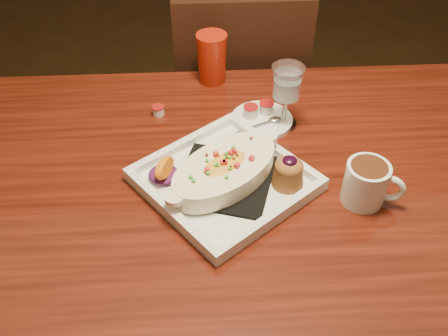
{
  "coord_description": "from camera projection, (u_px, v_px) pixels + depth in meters",
  "views": [
    {
      "loc": [
        -0.13,
        -0.78,
        1.5
      ],
      "look_at": [
        -0.08,
        0.02,
        0.77
      ],
      "focal_mm": 40.0,
      "sensor_mm": 36.0,
      "label": 1
    }
  ],
  "objects": [
    {
      "name": "goblet",
      "position": [
        287.0,
        86.0,
        1.15
      ],
      "size": [
        0.08,
        0.08,
        0.16
      ],
      "color": "silver",
      "rests_on": "table"
    },
    {
      "name": "coffee_mug",
      "position": [
        367.0,
        182.0,
        1.01
      ],
      "size": [
        0.12,
        0.09,
        0.09
      ],
      "rotation": [
        0.0,
        0.0,
        -0.38
      ],
      "color": "white",
      "rests_on": "table"
    },
    {
      "name": "table",
      "position": [
        260.0,
        209.0,
        1.15
      ],
      "size": [
        1.5,
        0.9,
        0.75
      ],
      "color": "maroon",
      "rests_on": "floor"
    },
    {
      "name": "saucer",
      "position": [
        261.0,
        118.0,
        1.23
      ],
      "size": [
        0.15,
        0.15,
        0.1
      ],
      "color": "white",
      "rests_on": "table"
    },
    {
      "name": "plate",
      "position": [
        228.0,
        174.0,
        1.05
      ],
      "size": [
        0.44,
        0.44,
        0.08
      ],
      "rotation": [
        0.0,
        0.0,
        0.66
      ],
      "color": "white",
      "rests_on": "table"
    },
    {
      "name": "chair_far",
      "position": [
        238.0,
        104.0,
        1.71
      ],
      "size": [
        0.42,
        0.42,
        0.93
      ],
      "rotation": [
        0.0,
        0.0,
        3.14
      ],
      "color": "black",
      "rests_on": "floor"
    },
    {
      "name": "creamer_loose",
      "position": [
        158.0,
        110.0,
        1.25
      ],
      "size": [
        0.03,
        0.03,
        0.02
      ],
      "color": "silver",
      "rests_on": "table"
    },
    {
      "name": "red_tumbler",
      "position": [
        212.0,
        58.0,
        1.33
      ],
      "size": [
        0.08,
        0.08,
        0.14
      ],
      "primitive_type": "cone",
      "color": "#B01F0C",
      "rests_on": "table"
    }
  ]
}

